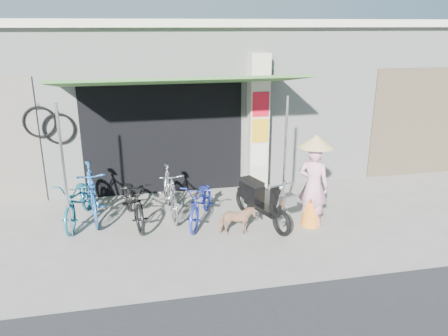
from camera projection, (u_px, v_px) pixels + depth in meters
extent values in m
plane|color=gray|center=(247.00, 239.00, 7.58)|extent=(80.00, 80.00, 0.00)
cube|color=#A8ACA4|center=(201.00, 95.00, 11.78)|extent=(12.00, 5.00, 3.50)
cube|color=beige|center=(199.00, 23.00, 11.20)|extent=(12.30, 5.30, 0.16)
cube|color=black|center=(164.00, 137.00, 9.36)|extent=(3.40, 0.06, 2.50)
cube|color=black|center=(165.00, 168.00, 9.59)|extent=(3.06, 0.04, 1.10)
torus|color=black|center=(59.00, 129.00, 8.82)|extent=(0.65, 0.05, 0.65)
cylinder|color=silver|center=(57.00, 113.00, 8.74)|extent=(0.02, 0.02, 0.12)
torus|color=black|center=(39.00, 122.00, 8.71)|extent=(0.65, 0.05, 0.65)
cylinder|color=silver|center=(38.00, 106.00, 8.63)|extent=(0.02, 0.02, 0.12)
cube|color=beige|center=(257.00, 123.00, 9.55)|extent=(0.42, 0.42, 3.00)
cube|color=red|center=(261.00, 104.00, 9.21)|extent=(0.36, 0.02, 0.52)
cube|color=gold|center=(260.00, 131.00, 9.39)|extent=(0.36, 0.02, 0.52)
cube|color=silver|center=(259.00, 156.00, 9.56)|extent=(0.36, 0.02, 0.50)
cube|color=#325C29|center=(180.00, 81.00, 8.15)|extent=(4.60, 1.88, 0.35)
cylinder|color=silver|center=(64.00, 173.00, 7.33)|extent=(0.05, 0.05, 2.36)
cylinder|color=silver|center=(285.00, 159.00, 8.08)|extent=(0.05, 0.05, 2.36)
cube|color=brown|center=(421.00, 122.00, 10.55)|extent=(2.60, 0.06, 2.60)
imported|color=#1A6478|center=(79.00, 200.00, 8.13)|extent=(0.85, 1.76, 0.89)
imported|color=#21599A|center=(92.00, 192.00, 8.29)|extent=(0.75, 1.80, 1.05)
imported|color=black|center=(134.00, 200.00, 8.13)|extent=(0.91, 1.78, 0.89)
imported|color=#A5A4A9|center=(170.00, 191.00, 8.44)|extent=(0.57, 1.64, 0.97)
imported|color=#222F9E|center=(201.00, 201.00, 8.15)|extent=(1.10, 1.67, 0.83)
imported|color=tan|center=(237.00, 221.00, 7.68)|extent=(0.66, 0.34, 0.54)
torus|color=black|center=(282.00, 223.00, 7.65)|extent=(0.24, 0.49, 0.49)
torus|color=black|center=(244.00, 200.00, 8.64)|extent=(0.24, 0.49, 0.49)
cube|color=black|center=(262.00, 207.00, 8.12)|extent=(0.49, 0.90, 0.09)
cube|color=black|center=(252.00, 192.00, 8.32)|extent=(0.40, 0.56, 0.32)
cube|color=black|center=(252.00, 182.00, 8.26)|extent=(0.38, 0.56, 0.08)
cube|color=black|center=(276.00, 202.00, 7.70)|extent=(0.22, 0.16, 0.52)
cylinder|color=silver|center=(282.00, 185.00, 7.45)|extent=(0.47, 0.19, 0.03)
cube|color=silver|center=(288.00, 200.00, 7.38)|extent=(0.29, 0.26, 0.19)
imported|color=#D08CA1|center=(313.00, 186.00, 7.91)|extent=(0.67, 0.65, 1.54)
cone|color=orange|center=(311.00, 213.00, 8.08)|extent=(0.38, 0.38, 0.46)
cone|color=tan|center=(316.00, 141.00, 7.65)|extent=(0.64, 0.64, 0.22)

